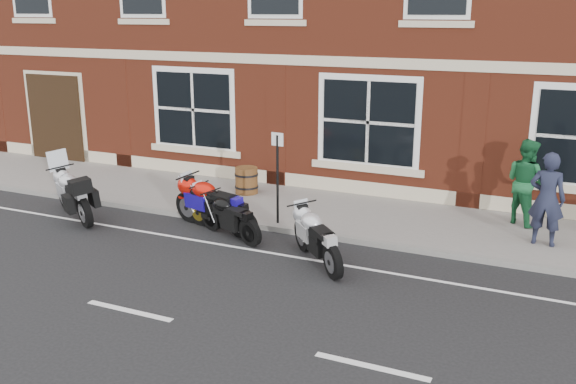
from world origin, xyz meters
name	(u,v)px	position (x,y,z in m)	size (l,w,h in m)	color
ground	(224,249)	(0.00, 0.00, 0.00)	(80.00, 80.00, 0.00)	black
sidewalk	(287,206)	(0.00, 3.00, 0.06)	(30.00, 3.00, 0.12)	slate
kerb	(257,226)	(0.00, 1.42, 0.06)	(30.00, 0.16, 0.12)	slate
moto_touring_silver	(74,192)	(-4.14, 0.39, 0.60)	(1.99, 1.30, 1.48)	black
moto_sport_red	(213,202)	(-0.85, 1.01, 0.60)	(2.27, 0.78, 1.04)	black
moto_sport_black	(221,208)	(-0.60, 0.95, 0.52)	(1.97, 0.63, 0.90)	black
moto_sport_silver	(318,235)	(1.97, 0.12, 0.55)	(1.56, 1.61, 0.95)	black
moto_naked_black	(230,215)	(-0.24, 0.68, 0.49)	(1.79, 0.84, 0.85)	black
pedestrian_left	(547,199)	(5.77, 2.60, 1.06)	(0.68, 0.45, 1.88)	#1C2033
pedestrian_right	(525,182)	(5.27, 3.81, 1.06)	(0.91, 0.71, 1.87)	#195930
barrel_planter	(247,180)	(-1.32, 3.44, 0.45)	(0.60, 0.60, 0.67)	#502C15
parking_sign	(278,172)	(0.42, 1.62, 1.27)	(0.28, 0.05, 2.00)	black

